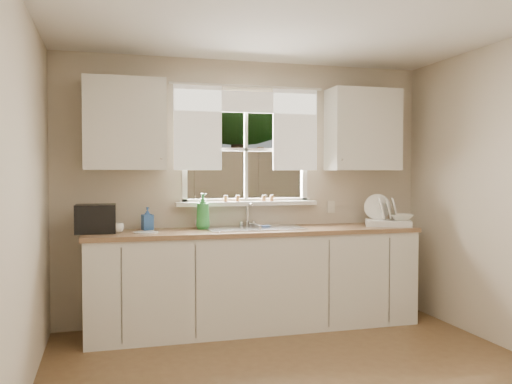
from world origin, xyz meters
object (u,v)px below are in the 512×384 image
object	(u,v)px
soap_bottle_a	(203,211)
black_appliance	(96,219)
dish_rack	(387,219)
cup	(117,228)

from	to	relation	value
soap_bottle_a	black_appliance	distance (m)	0.94
dish_rack	black_appliance	size ratio (longest dim) A/B	1.55
cup	soap_bottle_a	bearing A→B (deg)	-3.08
soap_bottle_a	black_appliance	xyz separation A→B (m)	(-0.94, -0.07, -0.04)
dish_rack	cup	xyz separation A→B (m)	(-2.54, 0.02, -0.02)
soap_bottle_a	dish_rack	bearing A→B (deg)	-25.66
cup	black_appliance	size ratio (longest dim) A/B	0.34
dish_rack	soap_bottle_a	xyz separation A→B (m)	(-1.78, 0.18, 0.10)
dish_rack	cup	size ratio (longest dim) A/B	4.61
black_appliance	cup	bearing A→B (deg)	-24.80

